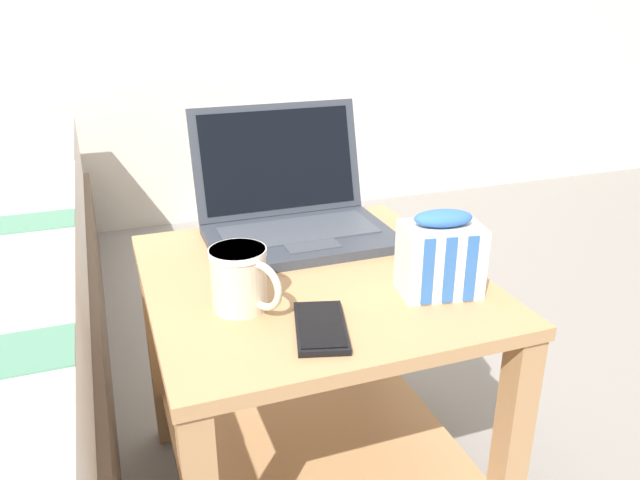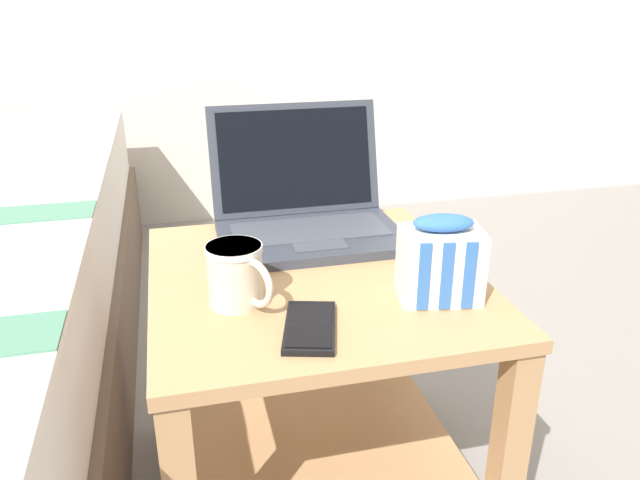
{
  "view_description": "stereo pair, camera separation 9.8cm",
  "coord_description": "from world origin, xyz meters",
  "px_view_note": "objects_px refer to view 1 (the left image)",
  "views": [
    {
      "loc": [
        -0.31,
        -0.9,
        0.92
      ],
      "look_at": [
        0.0,
        -0.04,
        0.55
      ],
      "focal_mm": 35.0,
      "sensor_mm": 36.0,
      "label": 1
    },
    {
      "loc": [
        -0.22,
        -0.93,
        0.92
      ],
      "look_at": [
        0.0,
        -0.04,
        0.55
      ],
      "focal_mm": 35.0,
      "sensor_mm": 36.0,
      "label": 2
    }
  ],
  "objects_px": {
    "mug_front_left": "(240,276)",
    "laptop": "(293,211)",
    "snack_bag": "(440,256)",
    "cell_phone": "(321,327)"
  },
  "relations": [
    {
      "from": "snack_bag",
      "to": "laptop",
      "type": "bearing_deg",
      "value": 113.7
    },
    {
      "from": "cell_phone",
      "to": "mug_front_left",
      "type": "bearing_deg",
      "value": 131.09
    },
    {
      "from": "mug_front_left",
      "to": "laptop",
      "type": "bearing_deg",
      "value": 57.7
    },
    {
      "from": "snack_bag",
      "to": "mug_front_left",
      "type": "bearing_deg",
      "value": 169.87
    },
    {
      "from": "mug_front_left",
      "to": "cell_phone",
      "type": "height_order",
      "value": "mug_front_left"
    },
    {
      "from": "snack_bag",
      "to": "cell_phone",
      "type": "xyz_separation_m",
      "value": [
        -0.22,
        -0.05,
        -0.06
      ]
    },
    {
      "from": "mug_front_left",
      "to": "cell_phone",
      "type": "bearing_deg",
      "value": -48.91
    },
    {
      "from": "mug_front_left",
      "to": "snack_bag",
      "type": "xyz_separation_m",
      "value": [
        0.31,
        -0.05,
        0.01
      ]
    },
    {
      "from": "laptop",
      "to": "snack_bag",
      "type": "bearing_deg",
      "value": -66.3
    },
    {
      "from": "snack_bag",
      "to": "cell_phone",
      "type": "relative_size",
      "value": 0.89
    }
  ]
}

